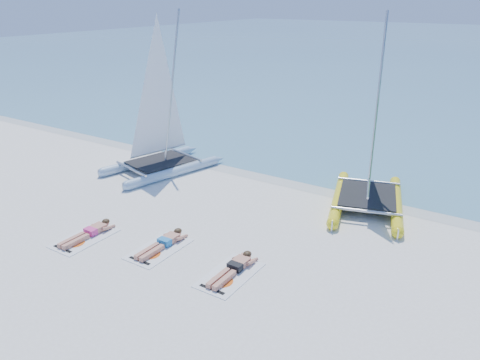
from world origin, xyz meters
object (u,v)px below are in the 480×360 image
object	(u,v)px
catamaran_yellow	(373,144)
towel_a	(85,238)
towel_b	(159,249)
sunbather_b	(164,242)
sunbather_a	(90,232)
towel_c	(230,275)
catamaran_blue	(160,124)
sunbather_c	(234,268)

from	to	relation	value
catamaran_yellow	towel_a	bearing A→B (deg)	-146.74
towel_a	towel_b	bearing A→B (deg)	17.49
towel_b	sunbather_b	distance (m)	0.22
catamaran_yellow	sunbather_a	xyz separation A→B (m)	(-5.89, -6.81, -1.85)
towel_b	sunbather_b	world-z (taller)	sunbather_b
towel_b	towel_c	distance (m)	2.34
sunbather_a	sunbather_b	xyz separation A→B (m)	(2.20, 0.69, 0.00)
sunbather_a	sunbather_b	size ratio (longest dim) A/B	1.00
catamaran_blue	towel_b	size ratio (longest dim) A/B	3.37
towel_a	sunbather_a	xyz separation A→B (m)	(0.00, 0.19, 0.11)
catamaran_blue	towel_c	xyz separation A→B (m)	(6.46, -4.81, -1.85)
sunbather_b	sunbather_c	world-z (taller)	same
catamaran_blue	sunbather_a	world-z (taller)	catamaran_blue
sunbather_a	towel_b	size ratio (longest dim) A/B	0.93
towel_a	towel_c	size ratio (longest dim) A/B	1.00
catamaran_blue	sunbather_c	world-z (taller)	catamaran_blue
towel_b	sunbather_c	world-z (taller)	sunbather_c
catamaran_blue	towel_b	distance (m)	6.59
catamaran_yellow	towel_a	distance (m)	9.36
catamaran_yellow	towel_c	xyz separation A→B (m)	(-1.35, -6.32, -1.96)
catamaran_blue	sunbather_c	bearing A→B (deg)	-21.04
catamaran_blue	sunbather_b	world-z (taller)	catamaran_blue
sunbather_b	towel_a	bearing A→B (deg)	-158.08
towel_c	catamaran_yellow	bearing A→B (deg)	77.92
towel_a	sunbather_b	bearing A→B (deg)	21.92
sunbather_a	catamaran_blue	bearing A→B (deg)	109.91
towel_a	towel_c	xyz separation A→B (m)	(4.54, 0.69, 0.00)
towel_a	sunbather_a	distance (m)	0.22
sunbather_b	towel_b	bearing A→B (deg)	-90.00
sunbather_a	towel_a	bearing A→B (deg)	-90.00
catamaran_yellow	towel_c	bearing A→B (deg)	-118.73
catamaran_yellow	towel_a	xyz separation A→B (m)	(-5.89, -7.00, -1.96)
catamaran_yellow	sunbather_c	world-z (taller)	catamaran_yellow
catamaran_blue	sunbather_a	xyz separation A→B (m)	(1.92, -5.30, -1.74)
catamaran_blue	towel_c	world-z (taller)	catamaran_blue
towel_a	sunbather_c	bearing A→B (deg)	10.93
catamaran_yellow	sunbather_b	xyz separation A→B (m)	(-3.69, -6.12, -1.85)
towel_b	sunbather_b	xyz separation A→B (m)	(-0.00, 0.19, 0.11)
towel_b	sunbather_a	bearing A→B (deg)	-167.16
sunbather_c	catamaran_blue	bearing A→B (deg)	144.46
sunbather_a	towel_b	xyz separation A→B (m)	(2.20, 0.50, -0.11)
catamaran_blue	sunbather_c	xyz separation A→B (m)	(6.46, -4.62, -1.74)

